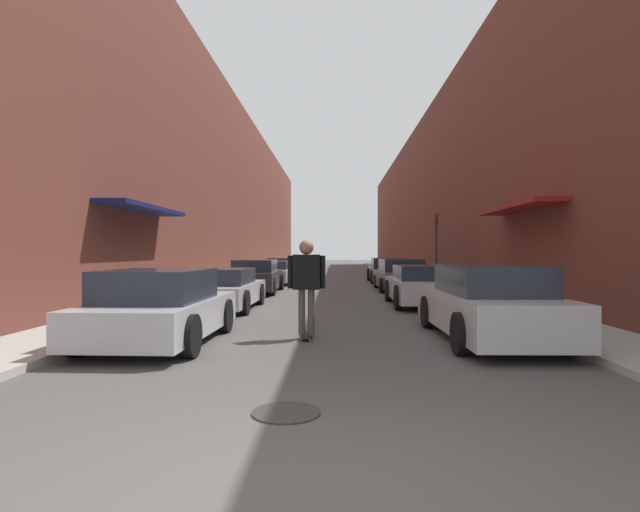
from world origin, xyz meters
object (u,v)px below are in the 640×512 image
(parked_car_right_3, at_px, (386,270))
(parked_car_left_4, at_px, (283,268))
(parked_car_left_1, at_px, (221,289))
(parked_car_right_1, at_px, (424,286))
(parked_car_left_2, at_px, (256,277))
(parked_car_right_2, at_px, (400,275))
(skateboarder, at_px, (306,278))
(parked_car_left_0, at_px, (160,308))
(manhole_cover, at_px, (286,413))
(traffic_light, at_px, (436,241))
(parked_car_right_0, at_px, (488,304))
(parked_car_left_3, at_px, (275,273))

(parked_car_right_3, bearing_deg, parked_car_left_4, 147.54)
(parked_car_left_1, distance_m, parked_car_right_1, 6.05)
(parked_car_left_2, distance_m, parked_car_right_2, 6.06)
(parked_car_left_2, relative_size, skateboarder, 2.53)
(parked_car_left_0, relative_size, parked_car_right_1, 0.96)
(parked_car_left_2, xyz_separation_m, skateboarder, (2.64, -10.52, 0.51))
(manhole_cover, bearing_deg, traffic_light, 74.03)
(parked_car_right_0, relative_size, parked_car_right_2, 1.01)
(parked_car_left_3, height_order, skateboarder, skateboarder)
(parked_car_right_0, distance_m, parked_car_right_1, 5.91)
(parked_car_left_3, bearing_deg, traffic_light, -18.26)
(parked_car_left_3, height_order, manhole_cover, parked_car_left_3)
(skateboarder, xyz_separation_m, manhole_cover, (0.05, -4.34, -1.14))
(parked_car_right_2, bearing_deg, parked_car_right_0, -89.55)
(parked_car_left_1, relative_size, parked_car_right_3, 0.89)
(parked_car_left_2, bearing_deg, manhole_cover, -79.73)
(parked_car_left_1, distance_m, skateboarder, 5.43)
(parked_car_right_0, bearing_deg, parked_car_right_2, 90.45)
(parked_car_right_2, height_order, traffic_light, traffic_light)
(parked_car_right_2, bearing_deg, parked_car_left_0, -115.35)
(parked_car_left_0, bearing_deg, traffic_light, 61.07)
(skateboarder, bearing_deg, parked_car_right_1, 61.15)
(parked_car_right_0, distance_m, manhole_cover, 5.48)
(parked_car_left_1, height_order, parked_car_left_2, parked_car_left_2)
(parked_car_left_0, xyz_separation_m, parked_car_right_1, (5.81, 6.46, -0.03))
(parked_car_left_4, distance_m, parked_car_right_3, 7.08)
(manhole_cover, bearing_deg, parked_car_right_2, 78.66)
(parked_car_right_3, height_order, traffic_light, traffic_light)
(parked_car_left_4, height_order, traffic_light, traffic_light)
(parked_car_left_1, bearing_deg, parked_car_right_2, 49.88)
(parked_car_left_0, relative_size, parked_car_right_2, 0.86)
(parked_car_right_0, bearing_deg, skateboarder, 179.25)
(parked_car_left_4, relative_size, parked_car_right_0, 0.98)
(parked_car_left_3, distance_m, manhole_cover, 20.34)
(parked_car_left_2, height_order, parked_car_right_2, parked_car_right_2)
(parked_car_left_0, bearing_deg, parked_car_right_0, 5.28)
(parked_car_left_1, xyz_separation_m, manhole_cover, (2.75, -9.03, -0.56))
(parked_car_left_3, bearing_deg, parked_car_left_2, -91.12)
(parked_car_left_1, distance_m, parked_car_right_2, 9.28)
(parked_car_left_2, bearing_deg, parked_car_left_0, -89.67)
(parked_car_left_2, xyz_separation_m, parked_car_right_3, (5.92, 6.94, -0.01))
(parked_car_left_3, xyz_separation_m, parked_car_right_2, (5.82, -4.04, 0.06))
(parked_car_right_1, bearing_deg, parked_car_left_0, -131.97)
(traffic_light, bearing_deg, parked_car_left_2, -160.27)
(parked_car_left_1, xyz_separation_m, skateboarder, (2.70, -4.68, 0.58))
(parked_car_left_1, xyz_separation_m, parked_car_right_2, (5.98, 7.10, 0.06))
(parked_car_left_3, bearing_deg, parked_car_right_3, 15.76)
(parked_car_left_2, relative_size, parked_car_right_1, 1.14)
(parked_car_left_1, relative_size, skateboarder, 2.26)
(parked_car_left_3, xyz_separation_m, parked_car_right_0, (5.91, -15.87, 0.10))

